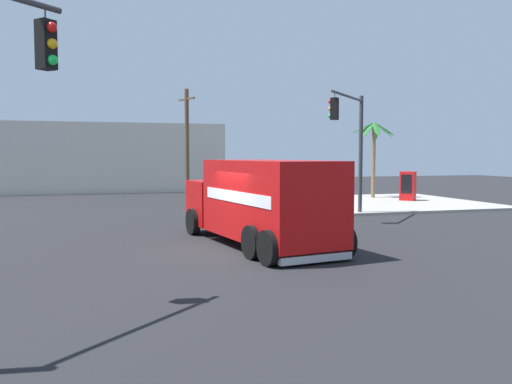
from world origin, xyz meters
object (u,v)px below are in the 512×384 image
Objects in this scene: delivery_truck at (260,201)px; vending_machine_red at (408,186)px; palm_tree_far at (374,145)px; traffic_light_secondary at (352,134)px; utility_pole at (187,142)px.

delivery_truck reaches higher than vending_machine_red.
delivery_truck is at bearing -129.62° from palm_tree_far.
vending_machine_red is at bearing 42.64° from delivery_truck.
vending_machine_red is (7.13, 6.36, -2.96)m from traffic_light_secondary.
utility_pole is at bearing 157.09° from palm_tree_far.
delivery_truck is 19.88m from palm_tree_far.
utility_pole reaches higher than palm_tree_far.
traffic_light_secondary is 0.76× the size of utility_pole.
utility_pole is at bearing 112.37° from traffic_light_secondary.
traffic_light_secondary reaches higher than palm_tree_far.
utility_pole is (-12.94, 7.74, 2.90)m from vending_machine_red.
traffic_light_secondary is at bearing -67.63° from utility_pole.
utility_pole reaches higher than traffic_light_secondary.
palm_tree_far is 12.97m from utility_pole.
delivery_truck is 4.39× the size of vending_machine_red.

